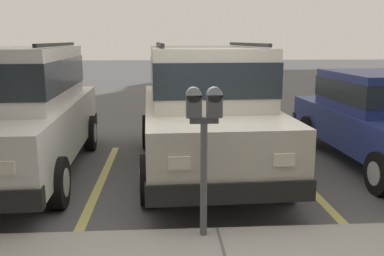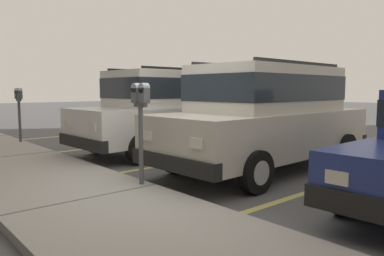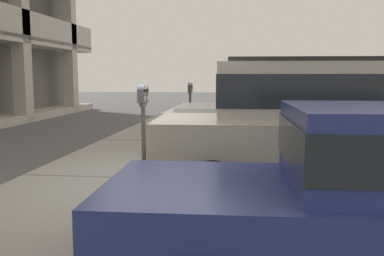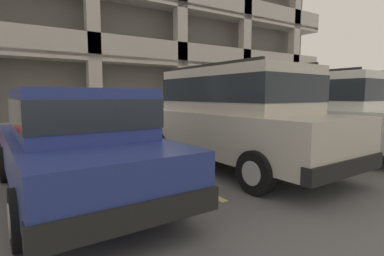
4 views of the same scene
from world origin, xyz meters
name	(u,v)px [view 4 (image 4 of 4)]	position (x,y,z in m)	size (l,w,h in m)	color
ground_plane	(180,151)	(0.00, 0.00, -0.05)	(80.00, 80.00, 0.10)	#565659
sidewalk	(158,141)	(0.00, 1.30, 0.06)	(40.00, 2.20, 0.12)	#9E9B93
parking_stall_lines	(257,152)	(1.51, -1.40, 0.00)	(12.18, 4.80, 0.01)	#DBD16B
silver_suv	(235,114)	(-0.08, -2.32, 1.09)	(2.15, 4.85, 2.03)	beige
red_sedan	(76,140)	(-3.16, -2.46, 0.82)	(1.93, 4.53, 1.54)	navy
dark_hatchback	(319,110)	(2.83, -2.22, 1.09)	(2.13, 4.84, 2.03)	silver
parking_meter_near	(178,103)	(0.16, 0.35, 1.25)	(0.35, 0.12, 1.52)	#595B60
parking_meter_far	(313,102)	(6.19, 0.33, 1.21)	(0.35, 0.12, 1.46)	#47474C
parking_garage	(68,17)	(-0.33, 12.30, 6.03)	(32.00, 10.00, 13.25)	#64625C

